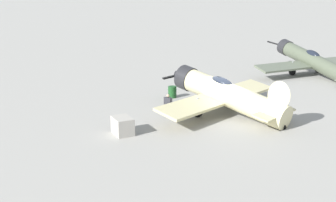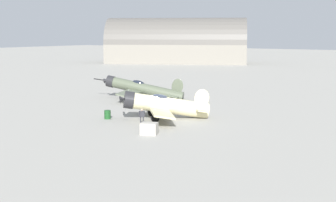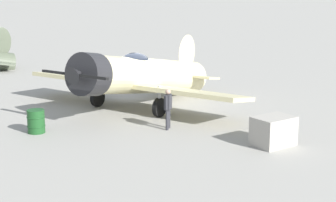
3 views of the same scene
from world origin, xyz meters
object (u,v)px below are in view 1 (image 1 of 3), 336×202
airplane_mid_apron (316,63)px  ground_crew_mechanic (168,103)px  fuel_drum (172,92)px  equipment_crate (123,126)px  airplane_foreground (225,94)px

airplane_mid_apron → ground_crew_mechanic: (-14.83, -11.09, -0.34)m
airplane_mid_apron → fuel_drum: 15.39m
fuel_drum → ground_crew_mechanic: bearing=-99.2°
airplane_mid_apron → equipment_crate: bearing=108.3°
airplane_foreground → airplane_mid_apron: size_ratio=0.80×
ground_crew_mechanic → fuel_drum: (0.79, 4.87, -0.51)m
airplane_foreground → fuel_drum: size_ratio=10.66×
airplane_foreground → equipment_crate: airplane_foreground is taller
airplane_foreground → ground_crew_mechanic: (-3.84, -0.24, -0.45)m
airplane_foreground → fuel_drum: (-3.05, 4.63, -0.96)m
airplane_mid_apron → equipment_crate: airplane_mid_apron is taller
equipment_crate → fuel_drum: size_ratio=1.89×
airplane_foreground → ground_crew_mechanic: size_ratio=5.96×
airplane_foreground → fuel_drum: 5.63m
ground_crew_mechanic → equipment_crate: (-2.94, -2.96, -0.44)m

